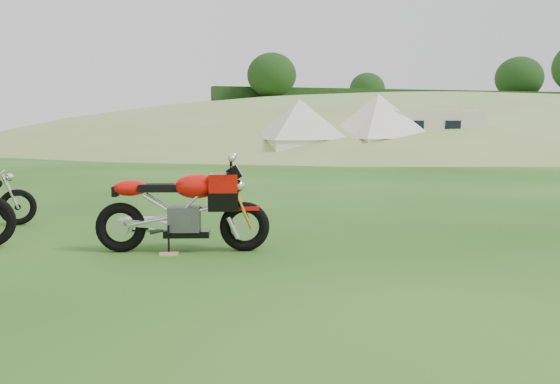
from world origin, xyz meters
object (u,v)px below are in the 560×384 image
object	(u,v)px
sport_motorcycle	(182,203)
plywood_board	(169,254)
caravan	(430,135)
tent_right	(378,128)
tent_mid	(299,130)

from	to	relation	value
sport_motorcycle	plywood_board	bearing A→B (deg)	-126.87
sport_motorcycle	plywood_board	world-z (taller)	sport_motorcycle
caravan	tent_right	bearing A→B (deg)	-169.21
tent_mid	caravan	bearing A→B (deg)	-8.44
tent_right	caravan	xyz separation A→B (m)	(2.43, -0.07, -0.31)
plywood_board	tent_mid	xyz separation A→B (m)	(7.37, 17.66, 1.29)
sport_motorcycle	caravan	distance (m)	21.22
tent_right	caravan	bearing A→B (deg)	-11.39
sport_motorcycle	tent_mid	world-z (taller)	tent_mid
sport_motorcycle	plywood_board	xyz separation A→B (m)	(-0.19, -0.16, -0.58)
tent_mid	caravan	world-z (taller)	tent_mid
plywood_board	tent_mid	distance (m)	19.18
tent_mid	plywood_board	bearing A→B (deg)	-114.32
tent_right	sport_motorcycle	bearing A→B (deg)	-131.66
tent_right	caravan	distance (m)	2.45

